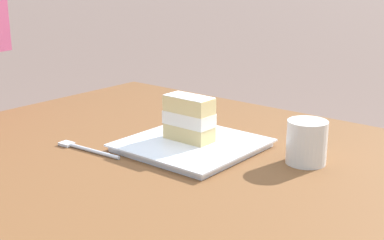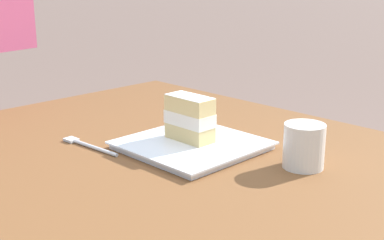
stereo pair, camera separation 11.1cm
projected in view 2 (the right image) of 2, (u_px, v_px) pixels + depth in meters
name	position (u px, v px, depth m)	size (l,w,h in m)	color
patio_table	(259.00, 230.00, 0.95)	(1.67, 0.95, 0.70)	brown
dessert_plate	(192.00, 145.00, 1.13)	(0.26, 0.26, 0.02)	white
cake_slice	(190.00, 118.00, 1.13)	(0.11, 0.06, 0.10)	#E0C17A
dessert_fork	(87.00, 145.00, 1.14)	(0.17, 0.03, 0.01)	silver
coffee_cup	(304.00, 145.00, 1.02)	(0.08, 0.08, 0.09)	silver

